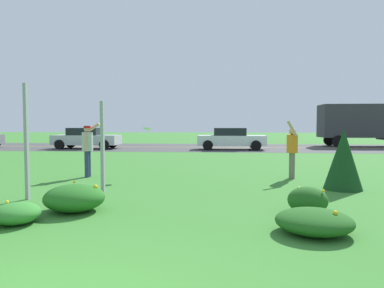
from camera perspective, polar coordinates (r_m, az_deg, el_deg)
ground_plane at (r=14.44m, az=-1.69°, el=-3.55°), size 120.00×120.00×0.00m
highway_strip at (r=26.13m, az=1.30°, el=-0.53°), size 120.00×9.32×0.01m
highway_center_stripe at (r=26.13m, az=1.30°, el=-0.52°), size 120.00×0.16×0.00m
daylily_clump_front_right at (r=7.34m, az=-18.34°, el=-8.21°), size 1.17×1.14×0.54m
daylily_clump_near_camera at (r=7.12m, az=18.07°, el=-8.58°), size 0.74×0.73×0.51m
daylily_clump_mid_right at (r=6.82m, az=-26.39°, el=-9.93°), size 0.79×0.83×0.36m
daylily_clump_mid_center at (r=5.94m, az=19.02°, el=-11.65°), size 1.19×1.15×0.40m
sign_post_near_path at (r=8.75m, az=-25.03°, el=0.34°), size 0.07×0.10×2.60m
sign_post_by_roadside at (r=8.15m, az=-14.16°, el=-1.05°), size 0.07×0.10×2.20m
evergreen_shrub_side at (r=9.98m, az=23.13°, el=-2.25°), size 0.97×0.97×1.58m
person_thrower_red_cap_gray_shirt at (r=11.81m, az=-16.42°, el=-0.26°), size 0.52×0.50×1.75m
person_catcher_orange_shirt at (r=11.47m, az=15.77°, el=-0.65°), size 0.39×0.49×1.82m
frisbee_white at (r=11.37m, az=-7.23°, el=2.46°), size 0.28×0.26×0.14m
car_silver_center_left at (r=25.74m, az=-16.60°, el=0.92°), size 4.50×2.00×1.45m
car_white_center_right at (r=23.95m, az=6.30°, el=0.88°), size 4.50×2.00×1.45m
box_truck_black at (r=30.08m, az=25.83°, el=3.07°), size 6.70×2.46×3.20m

